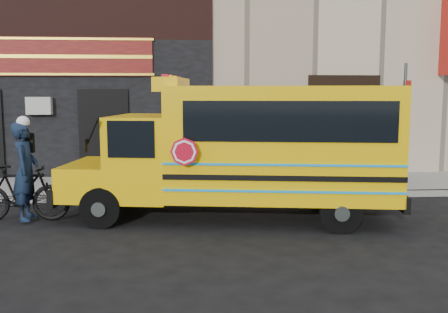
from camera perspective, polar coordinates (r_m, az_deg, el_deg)
name	(u,v)px	position (r m, az deg, el deg)	size (l,w,h in m)	color
ground	(228,227)	(9.86, 0.45, -8.10)	(120.00, 120.00, 0.00)	black
curb	(219,196)	(12.37, -0.57, -4.58)	(40.00, 0.20, 0.15)	gray
sidewalk	(215,185)	(13.83, -0.99, -3.31)	(40.00, 3.00, 0.15)	slate
building	(204,2)	(20.25, -2.29, 17.25)	(20.00, 10.70, 12.00)	tan
school_bus	(248,147)	(10.30, 2.79, 1.10)	(7.14, 3.15, 2.92)	black
sign_pole	(404,125)	(13.08, 19.85, 3.41)	(0.09, 0.29, 3.34)	#383F3B
bicycle	(21,193)	(10.99, -22.22, -3.89)	(0.55, 1.96, 1.18)	black
cyclist	(26,173)	(10.85, -21.72, -1.80)	(0.73, 0.48, 2.00)	#101D32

